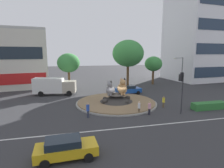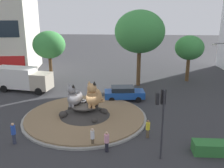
{
  "view_description": "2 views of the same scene",
  "coord_description": "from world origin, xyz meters",
  "px_view_note": "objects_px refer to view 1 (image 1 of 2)",
  "views": [
    {
      "loc": [
        -6.65,
        -25.23,
        7.38
      ],
      "look_at": [
        0.01,
        2.8,
        2.43
      ],
      "focal_mm": 29.19,
      "sensor_mm": 36.0,
      "label": 1
    },
    {
      "loc": [
        4.08,
        -22.42,
        10.23
      ],
      "look_at": [
        2.55,
        0.94,
        3.21
      ],
      "focal_mm": 40.91,
      "sensor_mm": 36.0,
      "label": 2
    }
  ],
  "objects_px": {
    "cat_statue_calico": "(122,88)",
    "office_tower": "(205,18)",
    "streetlight_arm": "(181,70)",
    "pedestrian_blue_shirt": "(88,110)",
    "sedan_on_far_lane": "(66,148)",
    "traffic_light_mast": "(182,84)",
    "broadleaf_tree_behind_island": "(69,63)",
    "pedestrian_yellow_shirt": "(164,102)",
    "hatchback_near_shophouse": "(128,90)",
    "pedestrian_white_shirt": "(139,107)",
    "second_tree_near_tower": "(128,53)",
    "delivery_box_truck": "(54,86)",
    "third_tree_left": "(153,64)",
    "cat_statue_grey": "(110,89)",
    "pedestrian_pink_shirt": "(149,108)"
  },
  "relations": [
    {
      "from": "traffic_light_mast",
      "to": "pedestrian_white_shirt",
      "type": "distance_m",
      "value": 5.77
    },
    {
      "from": "pedestrian_yellow_shirt",
      "to": "delivery_box_truck",
      "type": "distance_m",
      "value": 18.92
    },
    {
      "from": "traffic_light_mast",
      "to": "broadleaf_tree_behind_island",
      "type": "relative_size",
      "value": 0.7
    },
    {
      "from": "cat_statue_calico",
      "to": "second_tree_near_tower",
      "type": "bearing_deg",
      "value": 166.83
    },
    {
      "from": "pedestrian_yellow_shirt",
      "to": "hatchback_near_shophouse",
      "type": "relative_size",
      "value": 0.33
    },
    {
      "from": "sedan_on_far_lane",
      "to": "traffic_light_mast",
      "type": "bearing_deg",
      "value": 23.58
    },
    {
      "from": "traffic_light_mast",
      "to": "hatchback_near_shophouse",
      "type": "xyz_separation_m",
      "value": [
        -2.74,
        11.75,
        -2.88
      ]
    },
    {
      "from": "pedestrian_blue_shirt",
      "to": "sedan_on_far_lane",
      "type": "bearing_deg",
      "value": 57.81
    },
    {
      "from": "cat_statue_grey",
      "to": "delivery_box_truck",
      "type": "relative_size",
      "value": 0.29
    },
    {
      "from": "traffic_light_mast",
      "to": "pedestrian_blue_shirt",
      "type": "bearing_deg",
      "value": 76.12
    },
    {
      "from": "cat_statue_calico",
      "to": "delivery_box_truck",
      "type": "bearing_deg",
      "value": -119.37
    },
    {
      "from": "broadleaf_tree_behind_island",
      "to": "pedestrian_yellow_shirt",
      "type": "relative_size",
      "value": 4.69
    },
    {
      "from": "traffic_light_mast",
      "to": "second_tree_near_tower",
      "type": "bearing_deg",
      "value": -4.56
    },
    {
      "from": "pedestrian_yellow_shirt",
      "to": "pedestrian_pink_shirt",
      "type": "bearing_deg",
      "value": -68.95
    },
    {
      "from": "sedan_on_far_lane",
      "to": "second_tree_near_tower",
      "type": "bearing_deg",
      "value": 60.12
    },
    {
      "from": "cat_statue_calico",
      "to": "pedestrian_yellow_shirt",
      "type": "height_order",
      "value": "cat_statue_calico"
    },
    {
      "from": "traffic_light_mast",
      "to": "third_tree_left",
      "type": "bearing_deg",
      "value": -24.52
    },
    {
      "from": "second_tree_near_tower",
      "to": "sedan_on_far_lane",
      "type": "bearing_deg",
      "value": -117.33
    },
    {
      "from": "office_tower",
      "to": "delivery_box_truck",
      "type": "bearing_deg",
      "value": -169.31
    },
    {
      "from": "broadleaf_tree_behind_island",
      "to": "sedan_on_far_lane",
      "type": "bearing_deg",
      "value": -90.96
    },
    {
      "from": "sedan_on_far_lane",
      "to": "cat_statue_grey",
      "type": "bearing_deg",
      "value": 62.09
    },
    {
      "from": "cat_statue_grey",
      "to": "broadleaf_tree_behind_island",
      "type": "relative_size",
      "value": 0.3
    },
    {
      "from": "office_tower",
      "to": "third_tree_left",
      "type": "height_order",
      "value": "office_tower"
    },
    {
      "from": "pedestrian_white_shirt",
      "to": "pedestrian_yellow_shirt",
      "type": "height_order",
      "value": "pedestrian_white_shirt"
    },
    {
      "from": "second_tree_near_tower",
      "to": "delivery_box_truck",
      "type": "bearing_deg",
      "value": -167.14
    },
    {
      "from": "office_tower",
      "to": "sedan_on_far_lane",
      "type": "bearing_deg",
      "value": -143.93
    },
    {
      "from": "streetlight_arm",
      "to": "pedestrian_blue_shirt",
      "type": "distance_m",
      "value": 24.05
    },
    {
      "from": "office_tower",
      "to": "pedestrian_pink_shirt",
      "type": "xyz_separation_m",
      "value": [
        -26.89,
        -24.55,
        -15.72
      ]
    },
    {
      "from": "sedan_on_far_lane",
      "to": "third_tree_left",
      "type": "bearing_deg",
      "value": 51.3
    },
    {
      "from": "pedestrian_yellow_shirt",
      "to": "delivery_box_truck",
      "type": "relative_size",
      "value": 0.21
    },
    {
      "from": "third_tree_left",
      "to": "pedestrian_pink_shirt",
      "type": "distance_m",
      "value": 22.52
    },
    {
      "from": "traffic_light_mast",
      "to": "hatchback_near_shophouse",
      "type": "distance_m",
      "value": 12.4
    },
    {
      "from": "cat_statue_grey",
      "to": "pedestrian_blue_shirt",
      "type": "height_order",
      "value": "cat_statue_grey"
    },
    {
      "from": "streetlight_arm",
      "to": "delivery_box_truck",
      "type": "height_order",
      "value": "streetlight_arm"
    },
    {
      "from": "third_tree_left",
      "to": "streetlight_arm",
      "type": "height_order",
      "value": "third_tree_left"
    },
    {
      "from": "cat_statue_calico",
      "to": "office_tower",
      "type": "relative_size",
      "value": 0.08
    },
    {
      "from": "cat_statue_calico",
      "to": "pedestrian_white_shirt",
      "type": "bearing_deg",
      "value": 15.07
    },
    {
      "from": "cat_statue_calico",
      "to": "third_tree_left",
      "type": "relative_size",
      "value": 0.39
    },
    {
      "from": "cat_statue_calico",
      "to": "delivery_box_truck",
      "type": "xyz_separation_m",
      "value": [
        -10.22,
        8.01,
        -0.67
      ]
    },
    {
      "from": "hatchback_near_shophouse",
      "to": "broadleaf_tree_behind_island",
      "type": "bearing_deg",
      "value": 143.14
    },
    {
      "from": "cat_statue_calico",
      "to": "streetlight_arm",
      "type": "relative_size",
      "value": 0.39
    },
    {
      "from": "traffic_light_mast",
      "to": "third_tree_left",
      "type": "xyz_separation_m",
      "value": [
        6.24,
        20.36,
        1.07
      ]
    },
    {
      "from": "pedestrian_blue_shirt",
      "to": "delivery_box_truck",
      "type": "bearing_deg",
      "value": -85.96
    },
    {
      "from": "pedestrian_blue_shirt",
      "to": "delivery_box_truck",
      "type": "distance_m",
      "value": 13.87
    },
    {
      "from": "third_tree_left",
      "to": "second_tree_near_tower",
      "type": "bearing_deg",
      "value": -159.49
    },
    {
      "from": "third_tree_left",
      "to": "pedestrian_yellow_shirt",
      "type": "height_order",
      "value": "third_tree_left"
    },
    {
      "from": "third_tree_left",
      "to": "delivery_box_truck",
      "type": "bearing_deg",
      "value": -164.58
    },
    {
      "from": "pedestrian_pink_shirt",
      "to": "delivery_box_truck",
      "type": "height_order",
      "value": "delivery_box_truck"
    },
    {
      "from": "second_tree_near_tower",
      "to": "pedestrian_blue_shirt",
      "type": "relative_size",
      "value": 5.65
    },
    {
      "from": "office_tower",
      "to": "third_tree_left",
      "type": "distance_m",
      "value": 21.12
    }
  ]
}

